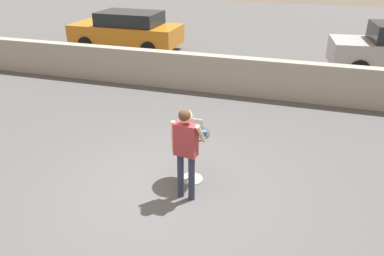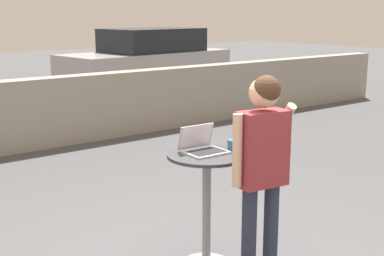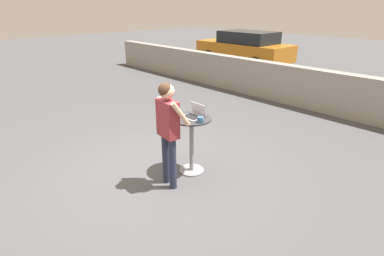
{
  "view_description": "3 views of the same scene",
  "coord_description": "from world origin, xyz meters",
  "px_view_note": "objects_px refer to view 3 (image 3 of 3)",
  "views": [
    {
      "loc": [
        2.0,
        -5.08,
        3.85
      ],
      "look_at": [
        0.34,
        0.25,
        1.13
      ],
      "focal_mm": 35.0,
      "sensor_mm": 36.0,
      "label": 1
    },
    {
      "loc": [
        -2.31,
        -2.74,
        2.07
      ],
      "look_at": [
        0.05,
        0.3,
        1.22
      ],
      "focal_mm": 50.0,
      "sensor_mm": 36.0,
      "label": 2
    },
    {
      "loc": [
        3.52,
        -2.63,
        2.62
      ],
      "look_at": [
        0.43,
        0.28,
        0.87
      ],
      "focal_mm": 28.0,
      "sensor_mm": 36.0,
      "label": 3
    }
  ],
  "objects_px": {
    "cafe_table": "(192,137)",
    "coffee_mug": "(200,120)",
    "laptop": "(194,114)",
    "standing_person": "(168,124)",
    "parked_car_near_street": "(245,48)"
  },
  "relations": [
    {
      "from": "cafe_table",
      "to": "coffee_mug",
      "type": "distance_m",
      "value": 0.46
    },
    {
      "from": "cafe_table",
      "to": "laptop",
      "type": "height_order",
      "value": "laptop"
    },
    {
      "from": "coffee_mug",
      "to": "cafe_table",
      "type": "bearing_deg",
      "value": 169.63
    },
    {
      "from": "coffee_mug",
      "to": "standing_person",
      "type": "distance_m",
      "value": 0.52
    },
    {
      "from": "laptop",
      "to": "cafe_table",
      "type": "bearing_deg",
      "value": -91.94
    },
    {
      "from": "laptop",
      "to": "coffee_mug",
      "type": "height_order",
      "value": "laptop"
    },
    {
      "from": "parked_car_near_street",
      "to": "coffee_mug",
      "type": "bearing_deg",
      "value": -56.43
    },
    {
      "from": "laptop",
      "to": "parked_car_near_street",
      "type": "height_order",
      "value": "parked_car_near_street"
    },
    {
      "from": "cafe_table",
      "to": "coffee_mug",
      "type": "height_order",
      "value": "coffee_mug"
    },
    {
      "from": "coffee_mug",
      "to": "standing_person",
      "type": "xyz_separation_m",
      "value": [
        -0.17,
        -0.49,
        0.02
      ]
    },
    {
      "from": "coffee_mug",
      "to": "standing_person",
      "type": "height_order",
      "value": "standing_person"
    },
    {
      "from": "coffee_mug",
      "to": "parked_car_near_street",
      "type": "xyz_separation_m",
      "value": [
        -5.62,
        8.48,
        -0.23
      ]
    },
    {
      "from": "laptop",
      "to": "coffee_mug",
      "type": "xyz_separation_m",
      "value": [
        0.24,
        -0.1,
        -0.0
      ]
    },
    {
      "from": "laptop",
      "to": "standing_person",
      "type": "height_order",
      "value": "standing_person"
    },
    {
      "from": "cafe_table",
      "to": "laptop",
      "type": "distance_m",
      "value": 0.39
    }
  ]
}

